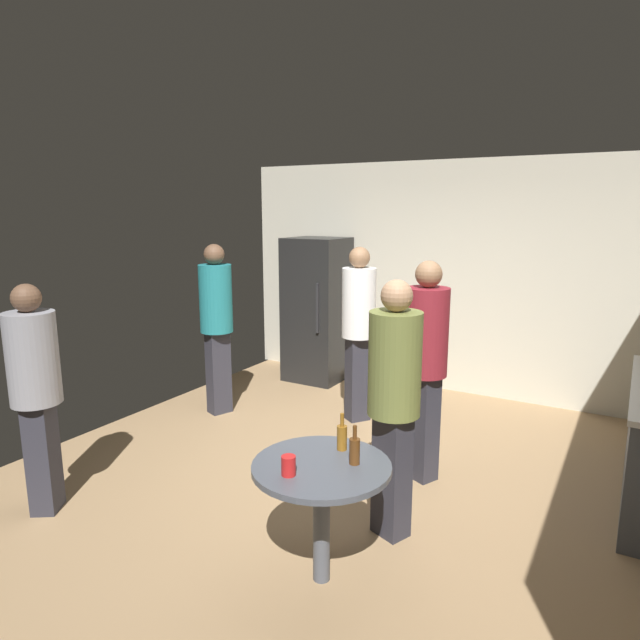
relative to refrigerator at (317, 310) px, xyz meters
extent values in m
cube|color=#9E7C56|center=(1.55, -2.20, -0.95)|extent=(5.20, 5.20, 0.10)
cube|color=beige|center=(1.55, 0.43, 0.45)|extent=(5.32, 0.06, 2.70)
cube|color=black|center=(0.00, 0.00, 0.00)|extent=(0.70, 0.65, 1.80)
cube|color=#262628|center=(0.21, -0.34, 0.09)|extent=(0.03, 0.03, 0.60)
cylinder|color=#4C515B|center=(2.03, -3.39, -0.55)|extent=(0.10, 0.10, 0.70)
cylinder|color=#4C515B|center=(2.03, -3.39, -0.18)|extent=(0.80, 0.80, 0.03)
cylinder|color=#8C5919|center=(2.04, -3.16, -0.09)|extent=(0.06, 0.06, 0.15)
cylinder|color=#8C5919|center=(2.04, -3.16, 0.02)|extent=(0.02, 0.02, 0.08)
cylinder|color=#593314|center=(2.19, -3.30, -0.09)|extent=(0.06, 0.06, 0.15)
cylinder|color=#593314|center=(2.19, -3.30, 0.02)|extent=(0.02, 0.02, 0.08)
cylinder|color=red|center=(1.94, -3.60, -0.11)|extent=(0.08, 0.08, 0.11)
cube|color=#2D2D38|center=(1.08, -1.01, -0.46)|extent=(0.27, 0.28, 0.88)
cylinder|color=white|center=(1.08, -1.01, 0.33)|extent=(0.47, 0.47, 0.70)
sphere|color=#8C6647|center=(1.08, -1.01, 0.78)|extent=(0.21, 0.21, 0.21)
cube|color=#2D2D38|center=(2.10, -1.89, -0.46)|extent=(0.27, 0.25, 0.87)
cylinder|color=maroon|center=(2.10, -1.89, 0.32)|extent=(0.45, 0.45, 0.69)
sphere|color=#8C6647|center=(2.10, -1.89, 0.77)|extent=(0.21, 0.21, 0.21)
cube|color=#2D2D38|center=(2.20, -2.75, -0.47)|extent=(0.27, 0.24, 0.85)
cylinder|color=olive|center=(2.20, -2.75, 0.29)|extent=(0.44, 0.44, 0.67)
sphere|color=tan|center=(2.20, -2.75, 0.73)|extent=(0.20, 0.20, 0.20)
cube|color=#2D2D38|center=(-0.30, -1.56, -0.46)|extent=(0.24, 0.27, 0.89)
cylinder|color=#1E727A|center=(-0.30, -1.56, 0.34)|extent=(0.44, 0.44, 0.70)
sphere|color=brown|center=(-0.30, -1.56, 0.80)|extent=(0.21, 0.21, 0.21)
cube|color=#2D2D38|center=(-0.09, -3.73, -0.49)|extent=(0.26, 0.28, 0.82)
cylinder|color=gray|center=(-0.09, -3.73, 0.24)|extent=(0.47, 0.47, 0.65)
sphere|color=brown|center=(-0.09, -3.73, 0.67)|extent=(0.19, 0.19, 0.19)
camera|label=1|loc=(3.49, -5.93, 1.27)|focal=31.18mm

